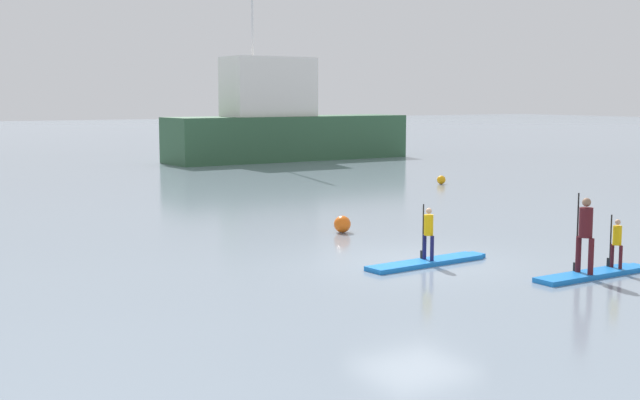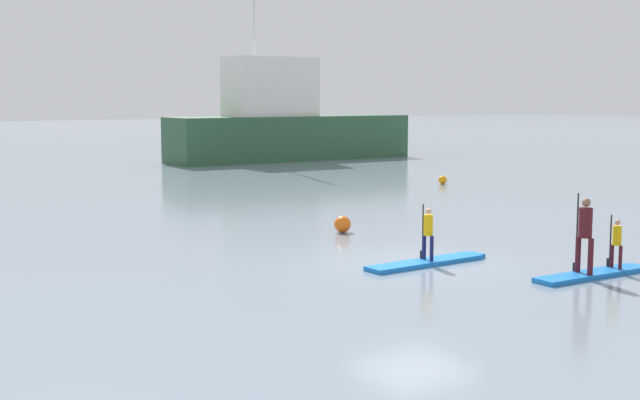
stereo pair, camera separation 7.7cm
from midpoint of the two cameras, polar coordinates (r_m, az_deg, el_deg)
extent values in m
plane|color=gray|center=(19.08, 6.47, -4.17)|extent=(240.00, 240.00, 0.00)
cube|color=blue|center=(18.80, 7.19, -4.20)|extent=(3.06, 0.81, 0.10)
cube|color=blue|center=(19.88, 10.51, -3.65)|extent=(0.27, 0.41, 0.09)
cylinder|color=#19194C|center=(18.88, 7.13, -3.14)|extent=(0.08, 0.08, 0.55)
cylinder|color=#19194C|center=(18.71, 7.63, -3.25)|extent=(0.08, 0.08, 0.55)
cylinder|color=#F2B20C|center=(18.71, 7.40, -1.68)|extent=(0.22, 0.22, 0.45)
sphere|color=tan|center=(18.67, 7.41, -0.73)|extent=(0.13, 0.13, 0.13)
cylinder|color=black|center=(18.86, 7.04, -2.12)|extent=(0.03, 0.03, 1.22)
cube|color=black|center=(18.95, 7.01, -3.67)|extent=(0.04, 0.14, 0.18)
cube|color=blue|center=(18.29, 17.82, -4.79)|extent=(2.83, 0.61, 0.10)
cube|color=blue|center=(19.42, 20.61, -4.24)|extent=(0.25, 0.38, 0.09)
cylinder|color=#4C1419|center=(18.16, 17.05, -3.50)|extent=(0.11, 0.11, 0.74)
cylinder|color=#4C1419|center=(17.95, 17.83, -3.65)|extent=(0.11, 0.11, 0.74)
cylinder|color=#4C1419|center=(17.95, 17.52, -1.46)|extent=(0.28, 0.28, 0.61)
sphere|color=#8C664C|center=(17.89, 17.56, -0.15)|extent=(0.18, 0.18, 0.18)
cylinder|color=black|center=(18.11, 16.99, -2.10)|extent=(0.03, 0.03, 1.62)
cube|color=black|center=(18.24, 16.91, -4.35)|extent=(0.03, 0.14, 0.18)
cylinder|color=#4C1419|center=(18.89, 19.13, -3.56)|extent=(0.07, 0.07, 0.49)
cylinder|color=#4C1419|center=(18.76, 19.63, -3.66)|extent=(0.07, 0.07, 0.49)
cylinder|color=#F2B20C|center=(18.75, 19.43, -2.27)|extent=(0.19, 0.19, 0.40)
sphere|color=tan|center=(18.71, 19.47, -1.42)|extent=(0.12, 0.12, 0.12)
cylinder|color=black|center=(18.87, 19.04, -2.61)|extent=(0.03, 0.03, 1.11)
cube|color=black|center=(18.95, 18.98, -4.00)|extent=(0.03, 0.14, 0.18)
cube|color=#2D5638|center=(49.72, -1.93, 4.19)|extent=(14.84, 3.95, 2.55)
cube|color=white|center=(48.98, -3.31, 7.59)|extent=(5.15, 2.82, 3.35)
sphere|color=orange|center=(23.04, 1.62, -1.63)|extent=(0.46, 0.46, 0.46)
sphere|color=orange|center=(36.17, 8.30, 1.35)|extent=(0.37, 0.37, 0.37)
camera|label=1|loc=(0.04, -89.89, 0.01)|focal=47.65mm
camera|label=2|loc=(0.04, 90.11, -0.01)|focal=47.65mm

